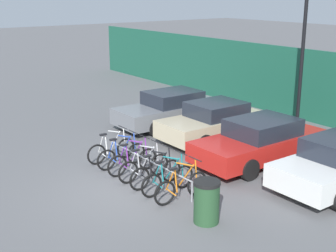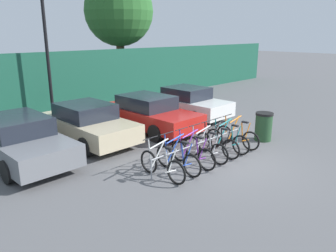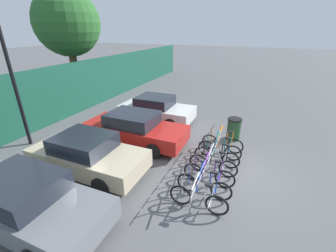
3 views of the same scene
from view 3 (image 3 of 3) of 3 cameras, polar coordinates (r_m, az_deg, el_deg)
name	(u,v)px [view 3 (image 3 of 3)]	position (r m, az deg, el deg)	size (l,w,h in m)	color
ground_plane	(229,171)	(8.56, 15.21, -10.96)	(120.00, 120.00, 0.00)	#59595B
hoarding_wall	(34,101)	(12.79, -30.90, 5.46)	(36.00, 0.16, 2.94)	#19513D
bike_rack	(209,162)	(8.00, 10.26, -8.90)	(4.14, 0.04, 0.57)	gray
bicycle_white	(198,199)	(6.63, 7.65, -17.85)	(0.68, 1.71, 1.05)	black
bicycle_blue	(204,186)	(7.09, 9.08, -14.72)	(0.68, 1.71, 1.05)	black
bicycle_purple	(209,174)	(7.59, 10.31, -11.93)	(0.68, 1.71, 1.05)	black
bicycle_silver	(213,165)	(8.08, 11.33, -9.58)	(0.68, 1.71, 1.05)	black
bicycle_black	(216,156)	(8.58, 12.20, -7.55)	(0.68, 1.71, 1.05)	black
bicycle_teal	(219,149)	(9.06, 12.93, -5.82)	(0.68, 1.71, 1.05)	black
bicycle_orange	(222,143)	(9.58, 13.62, -4.19)	(0.68, 1.71, 1.05)	black
car_grey	(25,201)	(7.06, -32.55, -15.75)	(1.91, 4.52, 1.40)	slate
car_beige	(87,154)	(8.38, -19.78, -6.80)	(1.91, 4.10, 1.40)	#C1B28E
car_red	(135,128)	(9.96, -8.43, -0.60)	(1.91, 4.50, 1.40)	red
car_white	(156,109)	(12.23, -2.98, 4.29)	(1.91, 3.97, 1.40)	silver
lamp_post	(5,51)	(10.82, -36.02, 15.14)	(0.24, 0.44, 7.16)	black
trash_bin	(234,129)	(10.64, 16.36, -0.74)	(0.63, 0.63, 1.03)	#234728
tree_behind_hoarding	(67,23)	(16.77, -24.23, 22.66)	(4.09, 4.09, 7.08)	brown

